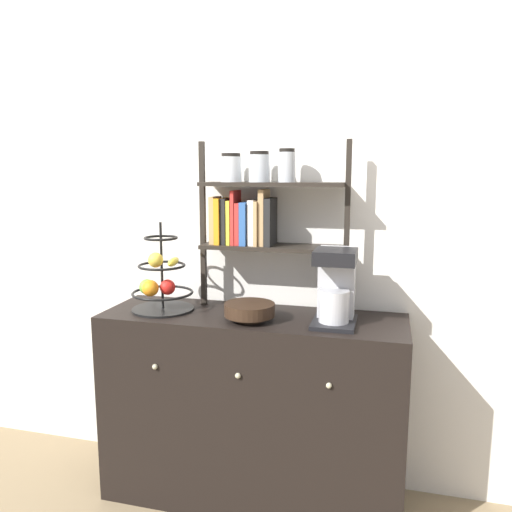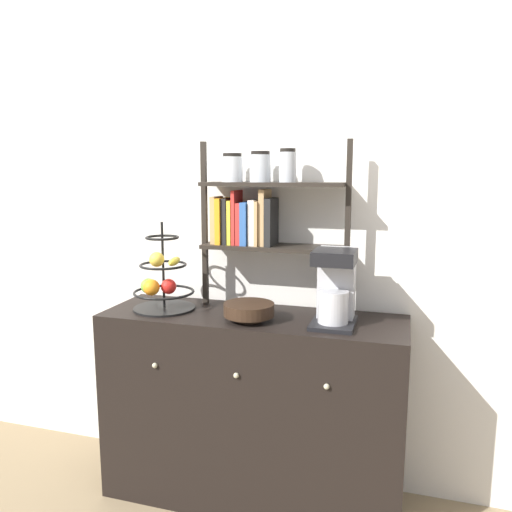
{
  "view_description": "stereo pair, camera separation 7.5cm",
  "coord_description": "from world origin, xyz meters",
  "views": [
    {
      "loc": [
        0.58,
        -1.91,
        1.55
      ],
      "look_at": [
        0.02,
        0.22,
        1.18
      ],
      "focal_mm": 35.0,
      "sensor_mm": 36.0,
      "label": 1
    },
    {
      "loc": [
        0.66,
        -1.88,
        1.55
      ],
      "look_at": [
        0.02,
        0.22,
        1.18
      ],
      "focal_mm": 35.0,
      "sensor_mm": 36.0,
      "label": 2
    }
  ],
  "objects": [
    {
      "name": "wall_back",
      "position": [
        0.0,
        0.48,
        1.3
      ],
      "size": [
        7.0,
        0.05,
        2.6
      ],
      "primitive_type": "cube",
      "color": "silver",
      "rests_on": "ground_plane"
    },
    {
      "name": "shelf_hutch",
      "position": [
        -0.02,
        0.35,
        1.38
      ],
      "size": [
        0.71,
        0.2,
        0.79
      ],
      "color": "black",
      "rests_on": "sideboard"
    },
    {
      "name": "fruit_stand",
      "position": [
        -0.44,
        0.18,
        1.04
      ],
      "size": [
        0.29,
        0.29,
        0.42
      ],
      "color": "black",
      "rests_on": "sideboard"
    },
    {
      "name": "wooden_bowl",
      "position": [
        0.01,
        0.14,
        0.95
      ],
      "size": [
        0.22,
        0.22,
        0.08
      ],
      "color": "black",
      "rests_on": "sideboard"
    },
    {
      "name": "sideboard",
      "position": [
        0.0,
        0.22,
        0.45
      ],
      "size": [
        1.39,
        0.46,
        0.91
      ],
      "color": "black",
      "rests_on": "ground_plane"
    },
    {
      "name": "coffee_maker",
      "position": [
        0.38,
        0.2,
        1.07
      ],
      "size": [
        0.18,
        0.24,
        0.33
      ],
      "color": "black",
      "rests_on": "sideboard"
    }
  ]
}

